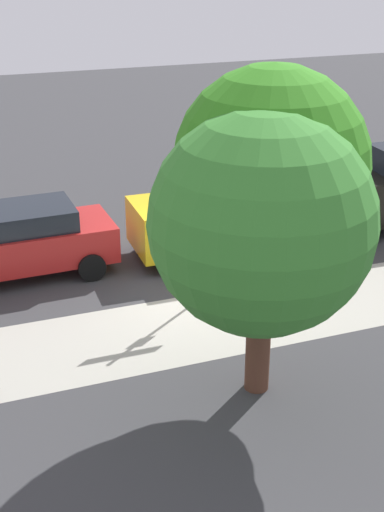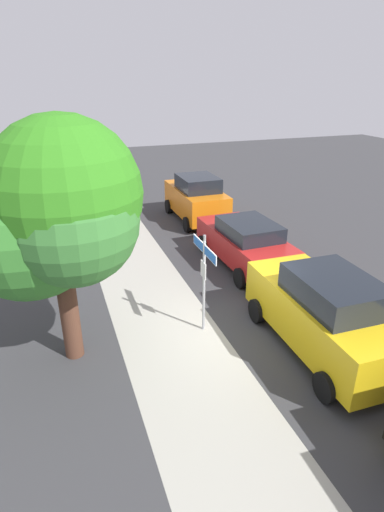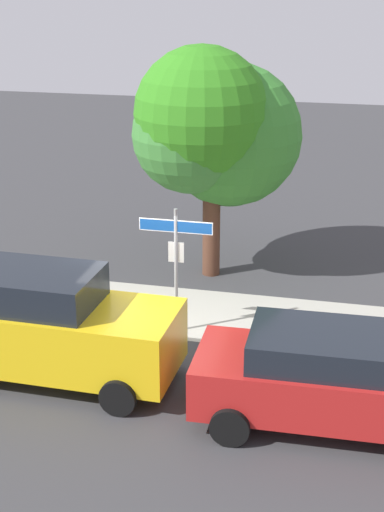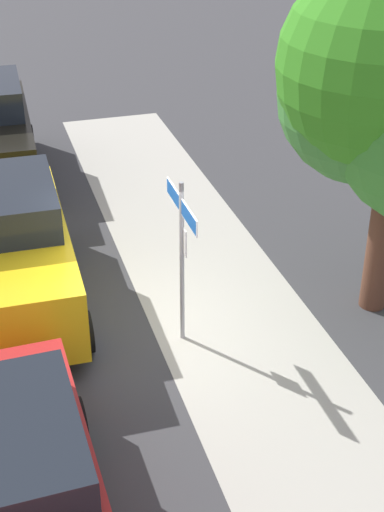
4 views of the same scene
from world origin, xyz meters
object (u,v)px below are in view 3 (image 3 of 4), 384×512
object	(u,v)px
street_sign	(176,248)
car_yellow	(50,326)
shade_tree	(212,128)
car_red	(328,378)

from	to	relation	value
street_sign	car_yellow	size ratio (longest dim) A/B	0.58
street_sign	shade_tree	xyz separation A→B (m)	(0.01, 3.37, 1.74)
car_red	shade_tree	bearing A→B (deg)	116.14
street_sign	shade_tree	bearing A→B (deg)	89.75
shade_tree	car_yellow	world-z (taller)	shade_tree
car_yellow	car_red	bearing A→B (deg)	-3.70
street_sign	car_red	xyz separation A→B (m)	(3.24, -2.77, -0.98)
shade_tree	street_sign	bearing A→B (deg)	-90.25
street_sign	car_yellow	world-z (taller)	street_sign
street_sign	car_red	world-z (taller)	street_sign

